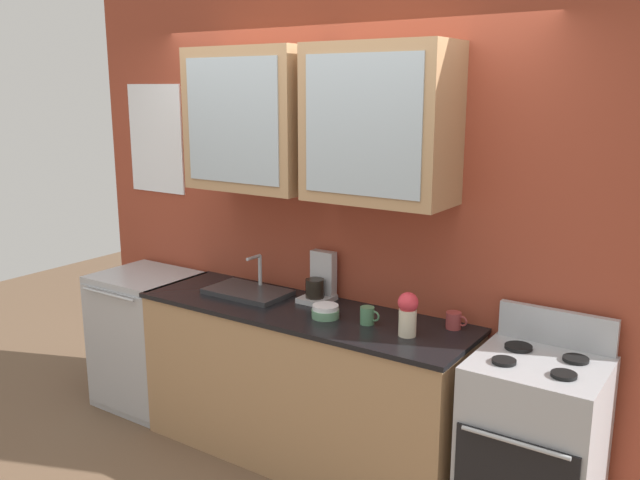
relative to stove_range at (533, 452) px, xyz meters
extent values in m
plane|color=brown|center=(-1.35, 0.00, -0.47)|extent=(10.00, 10.00, 0.00)
cube|color=#993D28|center=(-1.35, 0.35, 0.95)|extent=(3.80, 0.10, 2.85)
cube|color=#A87F56|center=(-1.77, 0.12, 1.50)|extent=(0.77, 0.37, 0.81)
cube|color=#9EADB7|center=(-1.77, -0.07, 1.50)|extent=(0.66, 0.01, 0.69)
cube|color=#A87F56|center=(-0.92, 0.12, 1.50)|extent=(0.77, 0.37, 0.81)
cube|color=#9EADB7|center=(-0.92, -0.07, 1.50)|extent=(0.66, 0.01, 0.69)
cube|color=white|center=(-2.79, 0.30, 1.34)|extent=(0.51, 0.01, 0.74)
cube|color=#A87F56|center=(-1.35, 0.00, -0.02)|extent=(1.99, 0.59, 0.90)
cube|color=black|center=(-1.35, 0.00, 0.44)|extent=(2.01, 0.61, 0.03)
cube|color=#ADAFB5|center=(0.00, 0.00, -0.01)|extent=(0.59, 0.55, 0.93)
cylinder|color=#ADAFB5|center=(0.00, -0.31, 0.20)|extent=(0.47, 0.02, 0.02)
cube|color=#ADAFB5|center=(0.00, 0.26, 0.55)|extent=(0.56, 0.04, 0.18)
cylinder|color=black|center=(-0.13, -0.10, 0.47)|extent=(0.11, 0.11, 0.02)
cylinder|color=black|center=(0.13, -0.10, 0.47)|extent=(0.11, 0.11, 0.02)
cylinder|color=black|center=(-0.13, 0.10, 0.47)|extent=(0.13, 0.13, 0.02)
cylinder|color=black|center=(0.13, 0.10, 0.47)|extent=(0.12, 0.12, 0.02)
cube|color=#2D2D30|center=(-1.78, 0.05, 0.47)|extent=(0.50, 0.30, 0.03)
cylinder|color=#ADAFB5|center=(-1.78, 0.17, 0.58)|extent=(0.02, 0.02, 0.19)
cylinder|color=#ADAFB5|center=(-1.78, 0.11, 0.67)|extent=(0.02, 0.12, 0.02)
cylinder|color=#669972|center=(-1.16, -0.04, 0.48)|extent=(0.15, 0.15, 0.05)
cylinder|color=white|center=(-1.16, -0.04, 0.51)|extent=(0.14, 0.14, 0.04)
cylinder|color=beige|center=(-0.66, -0.04, 0.53)|extent=(0.09, 0.09, 0.14)
sphere|color=#D8333F|center=(-0.66, -0.04, 0.63)|extent=(0.10, 0.10, 0.10)
cylinder|color=#993838|center=(-0.51, 0.19, 0.50)|extent=(0.08, 0.08, 0.09)
torus|color=#993838|center=(-0.46, 0.19, 0.50)|extent=(0.06, 0.01, 0.06)
cylinder|color=#4C7F59|center=(-0.91, 0.00, 0.50)|extent=(0.08, 0.08, 0.09)
torus|color=#4C7F59|center=(-0.87, 0.00, 0.51)|extent=(0.06, 0.01, 0.06)
cube|color=#ADAFB5|center=(-2.64, 0.00, -0.01)|extent=(0.64, 0.56, 0.93)
cube|color=#ADAFB5|center=(-2.64, -0.28, -0.01)|extent=(0.61, 0.01, 0.83)
cylinder|color=#ADAFB5|center=(-2.64, -0.31, 0.40)|extent=(0.48, 0.02, 0.02)
cube|color=#B7B7BC|center=(-1.35, 0.17, 0.47)|extent=(0.17, 0.20, 0.03)
cylinder|color=black|center=(-1.35, 0.15, 0.54)|extent=(0.11, 0.11, 0.11)
cube|color=#B7B7BC|center=(-1.35, 0.24, 0.62)|extent=(0.15, 0.06, 0.26)
camera|label=1|loc=(0.77, -2.95, 1.69)|focal=37.77mm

